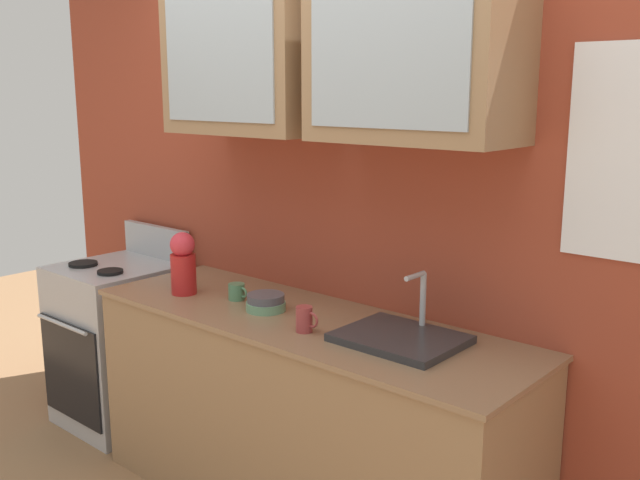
% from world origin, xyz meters
% --- Properties ---
extents(back_wall_unit, '(4.42, 0.48, 2.53)m').
position_xyz_m(back_wall_unit, '(0.00, 0.30, 1.50)').
color(back_wall_unit, '#993D28').
rests_on(back_wall_unit, ground_plane).
extents(counter, '(2.05, 0.65, 0.89)m').
position_xyz_m(counter, '(0.00, 0.00, 0.45)').
color(counter, '#93704C').
rests_on(counter, ground_plane).
extents(stove_range, '(0.58, 0.64, 1.07)m').
position_xyz_m(stove_range, '(-1.38, -0.00, 0.45)').
color(stove_range, '#ADAFB5').
rests_on(stove_range, ground_plane).
extents(sink_faucet, '(0.45, 0.36, 0.25)m').
position_xyz_m(sink_faucet, '(0.48, 0.03, 0.91)').
color(sink_faucet, '#2D2D30').
rests_on(sink_faucet, counter).
extents(bowl_stack, '(0.17, 0.17, 0.07)m').
position_xyz_m(bowl_stack, '(-0.19, -0.03, 0.93)').
color(bowl_stack, '#669972').
rests_on(bowl_stack, counter).
extents(vase, '(0.12, 0.12, 0.29)m').
position_xyz_m(vase, '(-0.67, -0.09, 1.04)').
color(vase, '#B21E1E').
rests_on(vase, counter).
extents(cup_near_sink, '(0.11, 0.07, 0.10)m').
position_xyz_m(cup_near_sink, '(0.12, -0.12, 0.94)').
color(cup_near_sink, '#993838').
rests_on(cup_near_sink, counter).
extents(cup_near_bowls, '(0.11, 0.07, 0.08)m').
position_xyz_m(cup_near_bowls, '(-0.40, 0.00, 0.93)').
color(cup_near_bowls, '#4C7F59').
rests_on(cup_near_bowls, counter).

